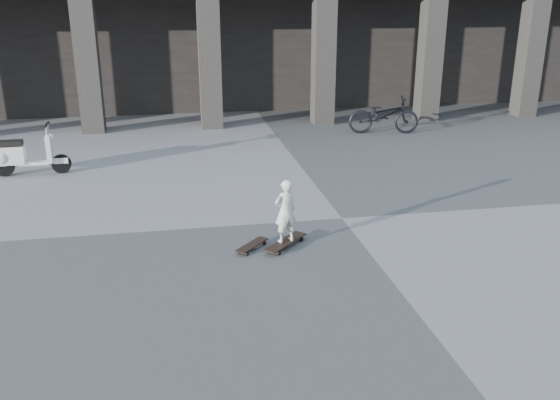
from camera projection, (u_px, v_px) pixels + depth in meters
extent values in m
plane|color=#51514E|center=(342.00, 218.00, 11.08)|extent=(90.00, 90.00, 0.00)
cube|color=black|center=(244.00, 21.00, 23.10)|extent=(28.00, 6.00, 6.00)
cube|color=#2D2A25|center=(88.00, 65.00, 17.40)|extent=(0.65, 0.65, 4.00)
cube|color=#2D2A25|center=(210.00, 63.00, 18.01)|extent=(0.65, 0.65, 4.00)
cube|color=#2D2A25|center=(323.00, 60.00, 18.62)|extent=(0.65, 0.65, 4.00)
cube|color=#2D2A25|center=(430.00, 58.00, 19.24)|extent=(0.65, 0.65, 4.00)
cube|color=#2D2A25|center=(530.00, 56.00, 19.85)|extent=(0.65, 0.65, 4.00)
cube|color=black|center=(285.00, 242.00, 9.81)|extent=(0.84, 0.85, 0.02)
cube|color=#B2B2B7|center=(296.00, 237.00, 10.09)|extent=(0.18, 0.18, 0.03)
cube|color=#B2B2B7|center=(274.00, 251.00, 9.55)|extent=(0.18, 0.18, 0.03)
cylinder|color=black|center=(291.00, 237.00, 10.14)|extent=(0.07, 0.07, 0.07)
cylinder|color=black|center=(301.00, 239.00, 10.04)|extent=(0.07, 0.07, 0.07)
cylinder|color=black|center=(269.00, 250.00, 9.61)|extent=(0.07, 0.07, 0.07)
cylinder|color=black|center=(279.00, 253.00, 9.50)|extent=(0.07, 0.07, 0.07)
cube|color=black|center=(252.00, 245.00, 9.72)|extent=(0.61, 0.65, 0.02)
cube|color=#B2B2B7|center=(260.00, 242.00, 9.93)|extent=(0.15, 0.14, 0.03)
cube|color=#B2B2B7|center=(243.00, 252.00, 9.53)|extent=(0.15, 0.14, 0.03)
cylinder|color=black|center=(256.00, 241.00, 9.97)|extent=(0.06, 0.06, 0.06)
cylinder|color=black|center=(264.00, 243.00, 9.89)|extent=(0.06, 0.06, 0.06)
cylinder|color=black|center=(239.00, 252.00, 9.57)|extent=(0.06, 0.06, 0.06)
cylinder|color=black|center=(247.00, 254.00, 9.49)|extent=(0.06, 0.06, 0.06)
imported|color=silver|center=(286.00, 211.00, 9.63)|extent=(0.45, 0.36, 1.07)
cylinder|color=black|center=(62.00, 164.00, 13.84)|extent=(0.44, 0.12, 0.44)
cylinder|color=black|center=(4.00, 167.00, 13.59)|extent=(0.44, 0.12, 0.44)
cube|color=silver|center=(34.00, 162.00, 13.70)|extent=(0.67, 0.30, 0.08)
cube|color=silver|center=(11.00, 155.00, 13.54)|extent=(0.61, 0.37, 0.42)
sphere|color=silver|center=(3.00, 157.00, 13.52)|extent=(0.46, 0.46, 0.46)
cube|color=black|center=(9.00, 143.00, 13.45)|extent=(0.56, 0.30, 0.11)
cube|color=silver|center=(50.00, 148.00, 13.67)|extent=(0.12, 0.38, 0.64)
cube|color=silver|center=(61.00, 160.00, 13.81)|extent=(0.33, 0.16, 0.13)
cylinder|color=#B2B2B7|center=(47.00, 131.00, 13.54)|extent=(0.10, 0.10, 0.33)
cylinder|color=black|center=(46.00, 125.00, 13.49)|extent=(0.08, 0.55, 0.07)
sphere|color=white|center=(51.00, 136.00, 13.59)|extent=(0.13, 0.13, 0.13)
imported|color=black|center=(384.00, 115.00, 17.71)|extent=(2.18, 1.11, 1.09)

